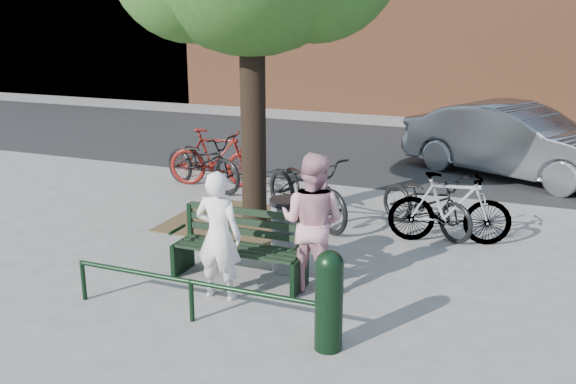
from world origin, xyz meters
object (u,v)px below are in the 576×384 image
at_px(person_right, 312,222).
at_px(person_left, 219,236).
at_px(bollard, 329,297).
at_px(park_bench, 241,244).
at_px(litter_bin, 288,234).
at_px(bicycle_c, 307,189).
at_px(parked_car, 516,142).

bearing_deg(person_right, person_left, 38.28).
height_order(person_left, bollard, person_left).
relative_size(park_bench, litter_bin, 1.75).
xyz_separation_m(litter_bin, bicycle_c, (-0.46, 1.98, 0.07)).
distance_m(park_bench, person_right, 1.03).
bearing_deg(person_left, person_right, -146.88).
xyz_separation_m(person_left, parked_car, (2.97, 7.50, -0.03)).
bearing_deg(person_left, bollard, 155.32).
bearing_deg(litter_bin, bollard, -56.62).
bearing_deg(parked_car, bicycle_c, 170.57).
xyz_separation_m(person_right, parked_car, (2.02, 6.83, -0.11)).
bearing_deg(person_right, litter_bin, -37.70).
height_order(park_bench, parked_car, parked_car).
height_order(person_left, person_right, person_right).
relative_size(bollard, bicycle_c, 0.50).
height_order(litter_bin, parked_car, parked_car).
height_order(person_left, parked_car, person_left).
height_order(person_right, parked_car, person_right).
relative_size(bicycle_c, parked_car, 0.47).
bearing_deg(bollard, parked_car, 80.68).
bearing_deg(person_right, park_bench, 7.72).
height_order(bollard, parked_car, parked_car).
xyz_separation_m(litter_bin, parked_car, (2.53, 6.38, 0.26)).
distance_m(person_left, litter_bin, 1.23).
bearing_deg(parked_car, park_bench, -178.47).
bearing_deg(park_bench, litter_bin, 50.15).
height_order(bollard, bicycle_c, bicycle_c).
relative_size(park_bench, bollard, 1.60).
xyz_separation_m(bicycle_c, parked_car, (3.00, 4.41, 0.19)).
xyz_separation_m(person_left, person_right, (0.95, 0.66, 0.08)).
bearing_deg(litter_bin, person_right, -41.14).
bearing_deg(bollard, litter_bin, 123.38).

